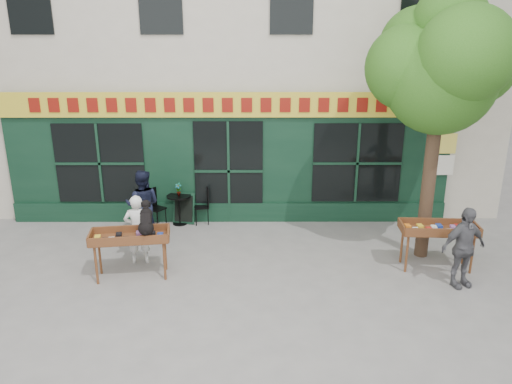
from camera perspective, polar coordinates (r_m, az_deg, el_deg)
ground at (r=10.80m, az=-3.62°, el=-7.89°), size 80.00×80.00×0.00m
building at (r=15.66m, az=-2.68°, el=19.07°), size 14.00×7.26×10.00m
street_tree at (r=10.71m, az=20.61°, el=13.69°), size 3.05×2.90×5.60m
book_cart_center at (r=10.11m, az=-14.20°, el=-5.20°), size 1.57×0.82×0.99m
dog at (r=9.82m, az=-12.49°, el=-2.85°), size 0.42×0.64×0.60m
woman at (r=10.72m, az=-13.37°, el=-4.18°), size 0.59×0.43×1.50m
book_cart_right at (r=10.82m, az=20.13°, el=-4.21°), size 1.53×0.70×0.99m
man_right at (r=10.27m, az=22.61°, el=-5.87°), size 1.01×0.65×1.60m
bistro_table at (r=12.68m, az=-8.78°, el=-1.34°), size 0.60×0.60×0.76m
bistro_chair_left at (r=12.74m, az=-11.59°, el=-1.35°), size 0.50×0.50×0.95m
bistro_chair_right at (r=12.66m, az=-5.89°, el=-1.18°), size 0.43×0.42×0.95m
potted_plant at (r=12.56m, az=-8.87°, el=0.31°), size 0.20×0.17×0.33m
man_left at (r=11.88m, az=-12.81°, el=-1.46°), size 0.82×0.64×1.67m
chalkboard at (r=12.77m, az=-8.25°, el=-1.87°), size 0.58×0.28×0.79m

